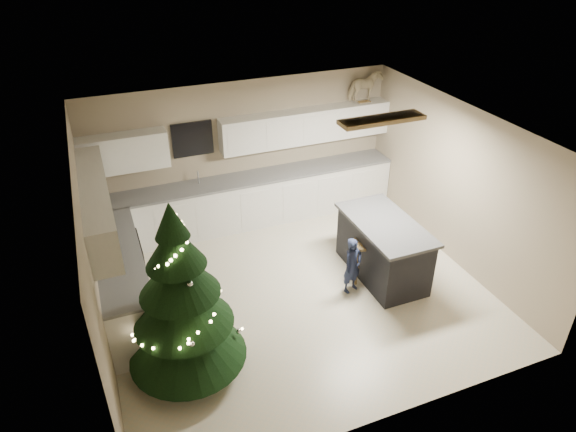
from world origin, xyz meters
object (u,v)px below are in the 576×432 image
at_px(island, 383,248).
at_px(christmas_tree, 182,307).
at_px(toddler, 352,265).
at_px(rocking_horse, 365,87).
at_px(bar_stool, 361,252).

distance_m(island, christmas_tree, 3.42).
bearing_deg(island, toddler, -162.76).
relative_size(christmas_tree, rocking_horse, 3.59).
distance_m(christmas_tree, rocking_horse, 5.42).
bearing_deg(bar_stool, toddler, -140.50).
distance_m(island, bar_stool, 0.38).
relative_size(bar_stool, rocking_horse, 0.98).
bearing_deg(toddler, island, -0.90).
height_order(christmas_tree, rocking_horse, rocking_horse).
bearing_deg(toddler, bar_stool, 21.36).
bearing_deg(rocking_horse, christmas_tree, 117.60).
height_order(bar_stool, rocking_horse, rocking_horse).
xyz_separation_m(bar_stool, toddler, (-0.26, -0.21, -0.04)).
xyz_separation_m(island, toddler, (-0.64, -0.20, -0.02)).
relative_size(island, rocking_horse, 2.52).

